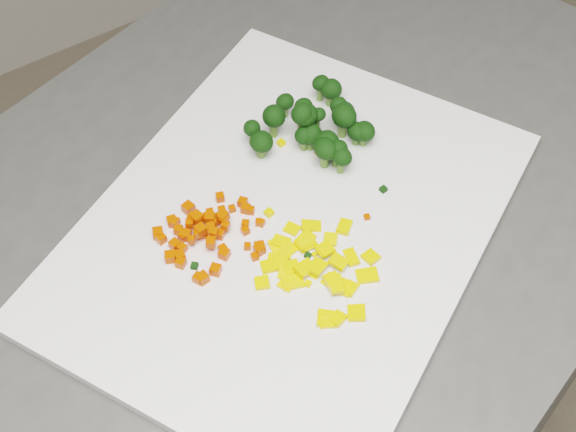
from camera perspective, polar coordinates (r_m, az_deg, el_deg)
counter_block at (r=1.22m, az=0.16°, el=-11.66°), size 1.07×0.88×0.90m
cutting_board at (r=0.80m, az=-0.00°, el=-0.70°), size 0.58×0.54×0.01m
carrot_pile at (r=0.78m, az=-5.57°, el=-0.82°), size 0.10×0.10×0.03m
pepper_pile at (r=0.75m, az=2.10°, el=-3.54°), size 0.12×0.12×0.02m
broccoli_pile at (r=0.84m, az=1.48°, el=6.91°), size 0.12×0.12×0.06m
carrot_cube_0 at (r=0.80m, az=-3.02°, el=0.53°), size 0.01×0.01×0.01m
carrot_cube_1 at (r=0.77m, az=-5.33°, el=-1.18°), size 0.01×0.01×0.01m
carrot_cube_2 at (r=0.79m, az=-3.05°, el=-0.57°), size 0.01×0.01×0.01m
carrot_cube_3 at (r=0.77m, az=-5.45°, el=-1.82°), size 0.01×0.01×0.01m
carrot_cube_4 at (r=0.77m, az=-5.52°, el=-1.93°), size 0.01×0.01×0.01m
carrot_cube_5 at (r=0.79m, az=-6.90°, el=-0.47°), size 0.01×0.01×0.01m
carrot_cube_6 at (r=0.77m, az=-2.90°, el=-2.17°), size 0.01×0.01×0.01m
carrot_cube_7 at (r=0.80m, az=-8.26°, el=-0.36°), size 0.01×0.01×0.01m
carrot_cube_8 at (r=0.78m, az=-4.90°, el=-1.28°), size 0.01×0.01×0.01m
carrot_cube_9 at (r=0.79m, az=-4.63°, el=0.00°), size 0.01×0.01×0.01m
carrot_cube_10 at (r=0.79m, az=-5.11°, el=-0.22°), size 0.01×0.01×0.01m
carrot_cube_11 at (r=0.77m, az=-7.64°, el=-3.32°), size 0.01×0.01×0.01m
carrot_cube_12 at (r=0.77m, az=-6.46°, el=-1.24°), size 0.01×0.01×0.01m
carrot_cube_13 at (r=0.81m, az=-4.86°, el=1.34°), size 0.01×0.01×0.01m
carrot_cube_14 at (r=0.78m, az=-4.59°, el=-0.29°), size 0.01×0.01×0.01m
carrot_cube_15 at (r=0.77m, az=-8.38°, el=-2.89°), size 0.01×0.01×0.01m
carrot_cube_16 at (r=0.77m, az=-8.00°, el=-2.73°), size 0.01×0.01×0.01m
carrot_cube_17 at (r=0.79m, az=-5.56°, el=0.23°), size 0.01×0.01×0.01m
carrot_cube_18 at (r=0.79m, az=-7.03°, el=-0.52°), size 0.01×0.01×0.01m
carrot_cube_19 at (r=0.77m, az=-2.04°, el=-2.41°), size 0.01×0.01×0.01m
carrot_cube_20 at (r=0.79m, az=-9.02°, el=-1.59°), size 0.01×0.01×0.01m
carrot_cube_21 at (r=0.78m, az=-4.46°, el=-0.70°), size 0.01×0.01×0.01m
carrot_cube_22 at (r=0.78m, az=-5.40°, el=-0.44°), size 0.01×0.01×0.01m
carrot_cube_23 at (r=0.77m, az=-2.38°, el=-2.90°), size 0.01×0.01×0.01m
carrot_cube_24 at (r=0.78m, az=-7.53°, el=-2.29°), size 0.01×0.01×0.01m
carrot_cube_25 at (r=0.79m, az=-5.94°, el=-0.05°), size 0.01×0.01×0.01m
carrot_cube_26 at (r=0.78m, az=-3.06°, el=-1.05°), size 0.01×0.01×0.01m
carrot_cube_27 at (r=0.78m, az=-8.05°, el=-2.03°), size 0.01×0.01×0.01m
carrot_cube_28 at (r=0.79m, az=-5.31°, el=-0.71°), size 0.01×0.01×0.01m
carrot_cube_29 at (r=0.78m, az=-6.22°, el=-0.99°), size 0.01×0.01×0.01m
carrot_cube_30 at (r=0.75m, az=-6.08°, el=-4.41°), size 0.01×0.01×0.01m
carrot_cube_31 at (r=0.76m, az=-5.18°, el=-3.83°), size 0.01×0.01×0.01m
carrot_cube_32 at (r=0.79m, az=-5.19°, el=-0.36°), size 0.01×0.01×0.01m
carrot_cube_33 at (r=0.79m, az=-6.80°, el=-0.12°), size 0.01×0.01×0.01m
carrot_cube_34 at (r=0.80m, az=-3.24°, el=0.97°), size 0.01×0.01×0.01m
carrot_cube_35 at (r=0.77m, az=-4.56°, el=-2.70°), size 0.01×0.01×0.01m
carrot_cube_36 at (r=0.77m, az=-6.88°, el=-1.68°), size 0.01×0.01×0.01m
carrot_cube_37 at (r=0.79m, az=-9.23°, el=-1.21°), size 0.01×0.01×0.01m
carrot_cube_38 at (r=0.79m, az=-7.49°, el=-1.43°), size 0.01×0.01×0.01m
carrot_cube_39 at (r=0.78m, az=-4.70°, el=-0.08°), size 0.01×0.01×0.01m
carrot_cube_40 at (r=0.79m, az=-6.38°, el=-0.18°), size 0.01×0.01×0.01m
carrot_cube_41 at (r=0.80m, az=-8.00°, el=-0.44°), size 0.01×0.01×0.01m
carrot_cube_42 at (r=0.77m, az=-4.65°, el=-2.37°), size 0.01×0.01×0.01m
carrot_cube_43 at (r=0.79m, az=-2.10°, el=-0.45°), size 0.01×0.01×0.01m
carrot_cube_44 at (r=0.77m, az=-2.02°, el=-2.26°), size 0.01×0.01×0.01m
carrot_cube_45 at (r=0.77m, az=-7.69°, el=-2.86°), size 0.01×0.01×0.01m
carrot_cube_46 at (r=0.78m, az=-5.51°, el=-0.86°), size 0.01×0.01×0.01m
carrot_cube_47 at (r=0.80m, az=-4.72°, el=0.40°), size 0.01×0.01×0.01m
carrot_cube_48 at (r=0.80m, az=-2.67°, el=0.39°), size 0.01×0.01×0.01m
carrot_cube_49 at (r=0.79m, az=-1.93°, el=-0.49°), size 0.01×0.01×0.01m
carrot_cube_50 at (r=0.80m, az=-4.00°, el=0.52°), size 0.01×0.01×0.01m
carrot_cube_51 at (r=0.79m, az=-7.80°, el=-0.99°), size 0.01×0.01×0.01m
carrot_cube_52 at (r=0.78m, az=-5.58°, el=-0.15°), size 0.01×0.01×0.01m
carrot_cube_53 at (r=0.78m, az=-6.23°, el=-1.26°), size 0.01×0.01×0.01m
carrot_cube_54 at (r=0.76m, az=-6.40°, el=-4.41°), size 0.01×0.01×0.01m
carrot_cube_55 at (r=0.79m, az=-6.49°, el=-0.12°), size 0.01×0.01×0.01m
carrot_cube_56 at (r=0.80m, az=-7.10°, el=0.57°), size 0.01×0.01×0.01m
carrot_cube_57 at (r=0.78m, az=-6.40°, el=-1.09°), size 0.01×0.01×0.01m
carrot_cube_58 at (r=0.78m, az=-7.29°, el=-1.35°), size 0.01×0.01×0.01m
carrot_cube_59 at (r=0.80m, az=-8.10°, el=-0.46°), size 0.01×0.01×0.01m
pepper_chunk_0 at (r=0.75m, az=4.05°, el=-5.08°), size 0.02×0.02×0.01m
pepper_chunk_1 at (r=0.78m, az=-0.50°, el=-1.89°), size 0.02×0.02×0.01m
pepper_chunk_2 at (r=0.73m, az=2.75°, el=-7.57°), size 0.02×0.02×0.00m
pepper_chunk_3 at (r=0.77m, az=1.48°, el=-2.10°), size 0.02×0.01×0.01m
pepper_chunk_4 at (r=0.74m, az=4.89°, el=-6.87°), size 0.02×0.02×0.01m
pepper_chunk_5 at (r=0.75m, az=1.21°, el=-3.71°), size 0.02×0.02×0.01m
pepper_chunk_6 at (r=0.76m, az=0.29°, el=-3.70°), size 0.02×0.02×0.01m
pepper_chunk_7 at (r=0.77m, az=-0.75°, el=-2.20°), size 0.02×0.02×0.01m
pepper_chunk_8 at (r=0.75m, az=-0.10°, el=-4.86°), size 0.02×0.02×0.01m
pepper_chunk_9 at (r=0.73m, az=2.72°, el=-7.28°), size 0.02×0.02×0.01m
pepper_chunk_10 at (r=0.77m, az=5.90°, el=-2.92°), size 0.02×0.02×0.01m
pepper_chunk_11 at (r=0.77m, az=2.68°, el=-2.36°), size 0.01×0.02×0.00m
pepper_chunk_12 at (r=0.76m, az=1.74°, el=-3.84°), size 0.02×0.02×0.01m
pepper_chunk_13 at (r=0.78m, az=1.27°, el=-1.65°), size 0.02×0.02×0.01m
pepper_chunk_14 at (r=0.77m, az=-0.17°, el=-2.50°), size 0.02×0.02×0.01m
pepper_chunk_15 at (r=0.79m, az=0.29°, el=-0.92°), size 0.02×0.02×0.00m
pepper_chunk_16 at (r=0.77m, az=2.63°, el=-2.40°), size 0.02×0.01×0.01m
pepper_chunk_17 at (r=0.76m, az=2.09°, el=-3.61°), size 0.02×0.02×0.01m
pepper_chunk_18 at (r=0.78m, az=3.04°, el=-1.67°), size 0.02×0.02×0.01m
pepper_chunk_19 at (r=0.76m, az=-0.24°, el=-4.02°), size 0.02×0.02×0.01m
pepper_chunk_20 at (r=0.77m, az=4.53°, el=-2.92°), size 0.02×0.02×0.01m
pepper_chunk_21 at (r=0.76m, az=3.62°, el=-3.25°), size 0.02×0.02×0.01m
pepper_chunk_22 at (r=0.75m, az=3.22°, el=-4.62°), size 0.02×0.02×0.01m
pepper_chunk_23 at (r=0.79m, az=4.04°, el=-0.76°), size 0.02×0.02×0.01m
pepper_chunk_24 at (r=0.78m, az=1.22°, el=-2.00°), size 0.02×0.02×0.01m
pepper_chunk_25 at (r=0.76m, az=-0.73°, el=-3.21°), size 0.03×0.02×0.01m
pepper_chunk_26 at (r=0.73m, az=3.55°, el=-7.29°), size 0.02×0.02×0.01m
pepper_chunk_27 at (r=0.75m, az=3.42°, el=-4.83°), size 0.02×0.02×0.01m
pepper_chunk_28 at (r=0.75m, az=0.33°, el=-4.71°), size 0.02×0.02×0.01m
pepper_chunk_29 at (r=0.76m, az=-1.30°, el=-3.56°), size 0.02×0.02×0.01m
pepper_chunk_30 at (r=0.77m, az=-0.04°, el=-2.55°), size 0.02×0.01×0.00m
pepper_chunk_31 at (r=0.76m, az=5.65°, el=-4.23°), size 0.03×0.02×0.01m
pepper_chunk_32 at (r=0.75m, az=4.43°, el=-5.14°), size 0.02×0.02×0.01m
pepper_chunk_33 at (r=0.75m, az=-1.85°, el=-4.77°), size 0.02×0.02×0.01m
pepper_chunk_34 at (r=0.75m, az=3.07°, el=-4.67°), size 0.02×0.02×0.01m
pepper_chunk_35 at (r=0.79m, az=1.66°, el=-0.69°), size 0.02×0.02×0.01m
broccoli_floret_0 at (r=0.89m, az=3.02°, el=8.69°), size 0.03×0.03×0.03m
broccoli_floret_1 at (r=0.85m, az=2.09°, el=6.89°), size 0.02×0.02×0.03m
broccoli_floret_2 at (r=0.84m, az=-1.94°, el=5.02°), size 0.03×0.03×0.03m
broccoli_floret_3 at (r=0.85m, az=-2.60°, el=5.87°), size 0.02×0.02×0.03m
broccoli_floret_4 at (r=0.88m, az=-0.25°, el=7.80°), size 0.03×0.03×0.03m
broccoli_floret_5 at (r=0.85m, az=2.13°, el=5.26°), size 0.03×0.03×0.02m
broccoli_floret_6 at (r=0.83m, az=2.63°, el=4.41°), size 0.03×0.03×0.04m
broccoli_floret_7 at (r=0.84m, az=0.97°, el=6.91°), size 0.03×0.03×0.03m
broccoli_floret_8 at (r=0.85m, az=1.62°, el=5.54°), size 0.03×0.03×0.03m
broccoli_floret_9 at (r=0.85m, az=4.87°, el=5.77°), size 0.03×0.03×0.03m
broccoli_floret_10 at (r=0.87m, az=3.54°, el=7.42°), size 0.03×0.03×0.03m
broccoli_floret_11 at (r=0.84m, az=1.13°, el=6.79°), size 0.03×0.03×0.03m
broccoli_floret_12 at (r=0.85m, az=1.06°, el=7.30°), size 0.03×0.03×0.04m
broccoli_floret_13 at (r=0.85m, az=5.38°, el=5.78°), size 0.03×0.03×0.03m
broccoli_floret_14 at (r=0.90m, az=2.30°, el=9.03°), size 0.03×0.03×0.03m
broccoli_floret_15 at (r=0.82m, az=3.79°, el=3.87°), size 0.03×0.03×0.03m
broccoli_floret_16 at (r=0.84m, az=2.75°, el=5.00°), size 0.04×0.04×0.03m
broccoli_floret_17 at (r=0.85m, az=1.30°, el=6.88°), size 0.03×0.03×0.03m
broccoli_floret_18 at (r=0.83m, az=3.49°, el=4.40°), size 0.03×0.03×0.03m
broccoli_floret_19 at (r=0.87m, az=3.97°, el=7.06°), size 0.03×0.03×0.03m
broccoli_floret_20 at (r=0.85m, az=-1.06°, el=6.66°), size 0.03×0.03×0.04m
broccoli_floret_21 at (r=0.86m, az=3.92°, el=6.68°), size 0.04×0.04×0.04m
broccoli_floret_22 at (r=0.84m, az=1.14°, el=5.48°), size 0.03×0.03×0.03m
stray_bit_0 at (r=0.85m, az=2.24°, el=4.57°), size 0.01×0.01×0.01m
stray_bit_1 at (r=0.75m, az=1.43°, el=-4.83°), size 0.01×0.01×0.00m
stray_bit_2 at (r=0.86m, az=-0.49°, el=5.22°), size 0.01×0.01×0.01m
stray_bit_3 at (r=0.77m, az=1.87°, el=-2.75°), size 0.01×0.01×0.00m
stray_bit_4 at (r=0.77m, az=1.42°, el=-2.82°), size 0.01×0.01×0.00m
stray_bit_5 at (r=0.82m, az=6.80°, el=1.90°), size 0.01×0.01×0.00m
stray_bit_6 at (r=0.77m, az=-6.67°, el=-3.54°), size 0.01×0.01×0.00m
stray_bit_7 at (r=0.78m, az=-5.62°, el=-1.52°), size 0.01×0.01×0.00m
stray_bit_8 at (r=0.80m, az=-1.36°, el=0.23°), size 0.01×0.01×0.01m
stray_bit_9 at (r=0.80m, az=5.63°, el=-0.07°), size 0.01×0.01×0.00m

